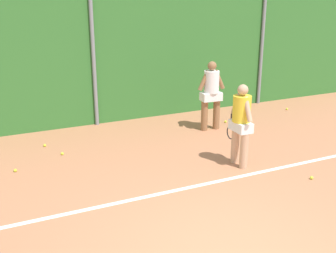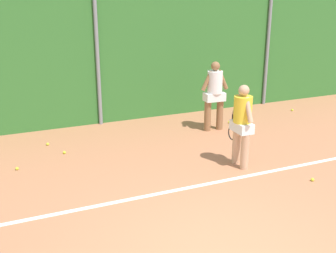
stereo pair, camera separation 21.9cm
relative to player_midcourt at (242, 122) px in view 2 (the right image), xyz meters
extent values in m
plane|color=#B2704C|center=(-1.93, -0.70, -0.96)|extent=(28.44, 28.44, 0.00)
cube|color=#33702D|center=(-1.93, 4.08, 0.73)|extent=(18.48, 0.25, 3.37)
cylinder|color=gray|center=(-1.93, 3.91, 0.89)|extent=(0.10, 0.10, 3.70)
cylinder|color=gray|center=(3.40, 3.91, 0.89)|extent=(0.10, 0.10, 3.70)
cube|color=white|center=(-1.93, -0.50, -0.95)|extent=(13.51, 0.10, 0.01)
cylinder|color=tan|center=(0.00, -0.17, -0.58)|extent=(0.17, 0.17, 0.75)
cylinder|color=tan|center=(0.01, 0.16, -0.58)|extent=(0.17, 0.17, 0.75)
cube|color=white|center=(0.00, 0.00, -0.11)|extent=(0.31, 0.51, 0.20)
cylinder|color=yellow|center=(0.00, 0.00, 0.26)|extent=(0.37, 0.37, 0.53)
sphere|color=tan|center=(0.00, 0.00, 0.64)|extent=(0.22, 0.22, 0.22)
cylinder|color=tan|center=(-0.01, -0.21, 0.30)|extent=(0.11, 0.30, 0.50)
cylinder|color=tan|center=(0.01, 0.20, 0.30)|extent=(0.11, 0.30, 0.50)
cylinder|color=black|center=(-0.04, 0.29, -0.06)|extent=(0.03, 0.03, 0.28)
torus|color=#26262B|center=(-0.04, 0.29, -0.33)|extent=(0.03, 0.28, 0.28)
cylinder|color=#8C603D|center=(0.47, 2.27, -0.57)|extent=(0.17, 0.17, 0.78)
cylinder|color=#8C603D|center=(0.82, 2.25, -0.57)|extent=(0.17, 0.17, 0.78)
cube|color=white|center=(0.64, 2.26, -0.07)|extent=(0.54, 0.34, 0.21)
cylinder|color=white|center=(0.64, 2.26, 0.31)|extent=(0.38, 0.38, 0.56)
sphere|color=#8C603D|center=(0.64, 2.26, 0.72)|extent=(0.23, 0.23, 0.23)
cylinder|color=#8C603D|center=(0.42, 2.27, 0.35)|extent=(0.32, 0.12, 0.52)
cylinder|color=#8C603D|center=(0.86, 2.25, 0.35)|extent=(0.32, 0.12, 0.52)
sphere|color=#CCDB33|center=(1.32, 2.57, -0.92)|extent=(0.07, 0.07, 0.07)
sphere|color=#CCDB33|center=(3.70, 2.87, -0.92)|extent=(0.07, 0.07, 0.07)
sphere|color=#CCDB33|center=(-3.23, 2.09, -0.92)|extent=(0.07, 0.07, 0.07)
sphere|color=#CCDB33|center=(0.88, -1.18, -0.92)|extent=(0.07, 0.07, 0.07)
sphere|color=#CCDB33|center=(-3.50, 2.78, -0.92)|extent=(0.07, 0.07, 0.07)
sphere|color=#CCDB33|center=(-4.27, 1.58, -0.92)|extent=(0.07, 0.07, 0.07)
camera|label=1|loc=(-4.68, -6.58, 2.50)|focal=44.18mm
camera|label=2|loc=(-4.48, -6.67, 2.50)|focal=44.18mm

